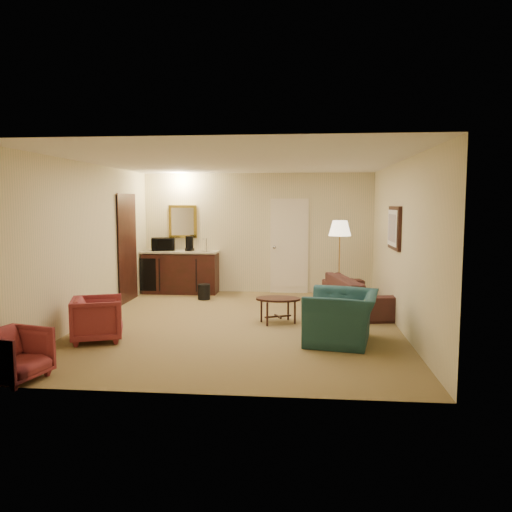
% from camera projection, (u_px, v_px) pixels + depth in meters
% --- Properties ---
extents(ground, '(6.00, 6.00, 0.00)m').
position_uv_depth(ground, '(240.00, 324.00, 8.06)').
color(ground, olive).
rests_on(ground, ground).
extents(room_walls, '(5.02, 6.01, 2.61)m').
position_uv_depth(room_walls, '(240.00, 217.00, 8.66)').
color(room_walls, beige).
rests_on(room_walls, ground).
extents(wetbar_cabinet, '(1.64, 0.58, 0.92)m').
position_uv_depth(wetbar_cabinet, '(181.00, 272.00, 10.86)').
color(wetbar_cabinet, '#351311').
rests_on(wetbar_cabinet, ground).
extents(sofa, '(1.05, 2.18, 0.82)m').
position_uv_depth(sofa, '(359.00, 288.00, 9.06)').
color(sofa, black).
rests_on(sofa, ground).
extents(teal_armchair, '(0.90, 1.21, 0.96)m').
position_uv_depth(teal_armchair, '(342.00, 309.00, 6.98)').
color(teal_armchair, '#1E434D').
rests_on(teal_armchair, ground).
extents(rose_chair_near, '(0.82, 0.85, 0.69)m').
position_uv_depth(rose_chair_near, '(97.00, 317.00, 7.06)').
color(rose_chair_near, maroon).
rests_on(rose_chair_near, ground).
extents(rose_chair_far, '(0.71, 0.73, 0.63)m').
position_uv_depth(rose_chair_far, '(14.00, 353.00, 5.46)').
color(rose_chair_far, maroon).
rests_on(rose_chair_far, ground).
extents(coffee_table, '(0.86, 0.74, 0.42)m').
position_uv_depth(coffee_table, '(278.00, 310.00, 8.12)').
color(coffee_table, black).
rests_on(coffee_table, ground).
extents(floor_lamp, '(0.50, 0.50, 1.63)m').
position_uv_depth(floor_lamp, '(339.00, 262.00, 9.65)').
color(floor_lamp, '#AE7E3A').
rests_on(floor_lamp, ground).
extents(waste_bin, '(0.28, 0.28, 0.31)m').
position_uv_depth(waste_bin, '(204.00, 292.00, 10.13)').
color(waste_bin, black).
rests_on(waste_bin, ground).
extents(microwave, '(0.56, 0.41, 0.34)m').
position_uv_depth(microwave, '(163.00, 243.00, 10.89)').
color(microwave, black).
rests_on(microwave, wetbar_cabinet).
extents(coffee_maker, '(0.18, 0.18, 0.32)m').
position_uv_depth(coffee_maker, '(190.00, 244.00, 10.79)').
color(coffee_maker, black).
rests_on(coffee_maker, wetbar_cabinet).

